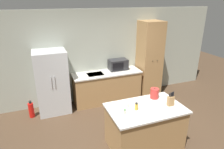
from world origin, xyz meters
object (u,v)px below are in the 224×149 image
object	(u,v)px
spice_bottle_short_red	(136,106)
microwave	(118,65)
pantry_cabinet	(149,59)
spice_bottle_amber_oil	(128,105)
refrigerator	(52,82)
spice_bottle_tall_dark	(125,112)
kettle	(154,93)
fire_extinguisher	(31,110)
knife_block	(171,101)

from	to	relation	value
spice_bottle_short_red	microwave	bearing A→B (deg)	76.33
pantry_cabinet	spice_bottle_amber_oil	size ratio (longest dim) A/B	23.48
microwave	spice_bottle_amber_oil	size ratio (longest dim) A/B	5.60
refrigerator	spice_bottle_tall_dark	distance (m)	2.37
refrigerator	kettle	size ratio (longest dim) A/B	6.89
microwave	fire_extinguisher	distance (m)	2.63
spice_bottle_short_red	kettle	xyz separation A→B (m)	(0.57, 0.28, 0.04)
spice_bottle_short_red	refrigerator	bearing A→B (deg)	123.57
pantry_cabinet	refrigerator	bearing A→B (deg)	-179.37
kettle	fire_extinguisher	world-z (taller)	kettle
spice_bottle_short_red	spice_bottle_amber_oil	size ratio (longest dim) A/B	1.51
spice_bottle_tall_dark	fire_extinguisher	distance (m)	2.70
refrigerator	fire_extinguisher	size ratio (longest dim) A/B	3.61
pantry_cabinet	knife_block	size ratio (longest dim) A/B	7.54
microwave	spice_bottle_tall_dark	world-z (taller)	microwave
pantry_cabinet	knife_block	xyz separation A→B (m)	(-0.81, -2.18, -0.14)
fire_extinguisher	kettle	bearing A→B (deg)	-33.13
pantry_cabinet	spice_bottle_amber_oil	distance (m)	2.54
pantry_cabinet	spice_bottle_tall_dark	bearing A→B (deg)	-129.57
pantry_cabinet	kettle	world-z (taller)	pantry_cabinet
microwave	pantry_cabinet	bearing A→B (deg)	-6.71
spice_bottle_tall_dark	knife_block	bearing A→B (deg)	-2.58
kettle	fire_extinguisher	distance (m)	3.11
microwave	kettle	distance (m)	1.91
spice_bottle_short_red	spice_bottle_amber_oil	xyz separation A→B (m)	(-0.11, 0.13, -0.02)
microwave	spice_bottle_short_red	distance (m)	2.26
knife_block	kettle	distance (m)	0.40
pantry_cabinet	spice_bottle_amber_oil	bearing A→B (deg)	-129.57
pantry_cabinet	spice_bottle_short_red	size ratio (longest dim) A/B	15.54
spice_bottle_amber_oil	kettle	size ratio (longest dim) A/B	0.40
spice_bottle_tall_dark	spice_bottle_amber_oil	xyz separation A→B (m)	(0.15, 0.18, 0.00)
microwave	spice_bottle_tall_dark	size ratio (longest dim) A/B	5.98
knife_block	spice_bottle_amber_oil	bearing A→B (deg)	164.31
refrigerator	knife_block	distance (m)	2.97
knife_block	spice_bottle_amber_oil	distance (m)	0.84
spice_bottle_amber_oil	pantry_cabinet	bearing A→B (deg)	50.43
knife_block	fire_extinguisher	bearing A→B (deg)	142.53
spice_bottle_short_red	kettle	distance (m)	0.64
knife_block	spice_bottle_short_red	size ratio (longest dim) A/B	2.06
refrigerator	pantry_cabinet	size ratio (longest dim) A/B	0.73
spice_bottle_tall_dark	spice_bottle_amber_oil	size ratio (longest dim) A/B	0.94
knife_block	fire_extinguisher	xyz separation A→B (m)	(-2.64, 2.03, -0.79)
spice_bottle_amber_oil	microwave	bearing A→B (deg)	72.64
spice_bottle_amber_oil	fire_extinguisher	size ratio (longest dim) A/B	0.21
knife_block	spice_bottle_short_red	bearing A→B (deg)	171.91
spice_bottle_tall_dark	spice_bottle_short_red	world-z (taller)	spice_bottle_short_red
spice_bottle_amber_oil	kettle	distance (m)	0.70
kettle	fire_extinguisher	bearing A→B (deg)	146.87
refrigerator	spice_bottle_tall_dark	world-z (taller)	refrigerator
knife_block	fire_extinguisher	size ratio (longest dim) A/B	0.65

